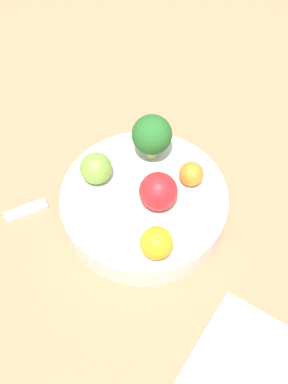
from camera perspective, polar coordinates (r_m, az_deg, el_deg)
The scene contains 10 objects.
ground_plane at distance 0.79m, azimuth 0.00°, elevation -2.96°, with size 6.00×6.00×0.00m, color gray.
table_surface at distance 0.78m, azimuth 0.00°, elevation -2.58°, with size 1.20×1.20×0.02m.
bowl at distance 0.75m, azimuth 0.00°, elevation -1.33°, with size 0.23×0.23×0.04m.
broccoli at distance 0.74m, azimuth 0.85°, elevation 6.08°, with size 0.06×0.06×0.07m.
apple_red at distance 0.71m, azimuth 1.53°, elevation 0.07°, with size 0.05×0.05×0.05m.
apple_green at distance 0.74m, azimuth -5.15°, elevation 2.54°, with size 0.04×0.04×0.04m.
orange_front at distance 0.67m, azimuth 1.34°, elevation -5.46°, with size 0.04×0.04×0.04m.
orange_back at distance 0.74m, azimuth 5.06°, elevation 1.94°, with size 0.03×0.03×0.03m.
napkin at distance 0.69m, azimuth 12.12°, elevation -18.38°, with size 0.19×0.20×0.01m.
spoon at distance 0.79m, azimuth -12.47°, elevation -1.94°, with size 0.06×0.03×0.01m.
Camera 1 is at (0.26, 0.32, 0.67)m, focal length 50.00 mm.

